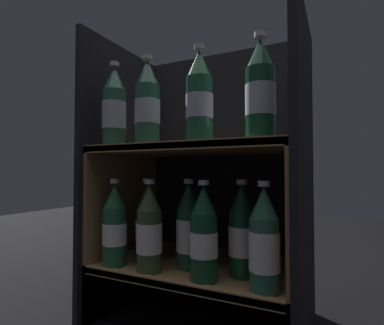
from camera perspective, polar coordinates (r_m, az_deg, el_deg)
name	(u,v)px	position (r m, az deg, el deg)	size (l,w,h in m)	color
fridge_back_wall	(222,174)	(1.20, 5.78, -2.22)	(0.68, 0.02, 0.97)	black
fridge_side_left	(122,174)	(1.18, -13.16, -2.19)	(0.02, 0.45, 0.97)	black
fridge_side_right	(304,175)	(0.92, 20.54, -2.25)	(0.02, 0.45, 0.97)	black
shelf_lower	(199,273)	(1.05, 1.29, -20.38)	(0.64, 0.41, 0.20)	#9E7547
shelf_upper	(199,195)	(1.00, 1.37, -6.18)	(0.64, 0.41, 0.58)	#9E7547
bottle_upper_front_0	(114,109)	(1.02, -14.61, 9.79)	(0.08, 0.08, 0.28)	#285B42
bottle_upper_front_1	(147,105)	(0.95, -8.48, 10.78)	(0.08, 0.08, 0.28)	#285B42
bottle_upper_front_2	(199,99)	(0.86, 1.42, 12.04)	(0.08, 0.08, 0.28)	#1E5638
bottle_upper_front_3	(260,92)	(0.81, 12.89, 12.97)	(0.08, 0.08, 0.28)	#144228
bottle_lower_front_0	(115,227)	(1.02, -14.52, -11.75)	(0.08, 0.08, 0.28)	#1E5638
bottle_lower_front_1	(149,231)	(0.94, -8.13, -12.73)	(0.08, 0.08, 0.28)	#384C28
bottle_lower_front_2	(204,236)	(0.85, 2.25, -13.77)	(0.08, 0.08, 0.28)	#144228
bottle_lower_front_3	(264,243)	(0.80, 13.59, -14.63)	(0.08, 0.08, 0.28)	#285B42
bottle_lower_back_0	(147,224)	(1.04, -8.55, -11.53)	(0.08, 0.08, 0.28)	#144228
bottle_lower_back_1	(189,229)	(0.96, -0.67, -12.47)	(0.08, 0.08, 0.28)	#194C2D
bottle_lower_back_2	(242,233)	(0.90, 9.48, -13.13)	(0.08, 0.08, 0.28)	#144228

